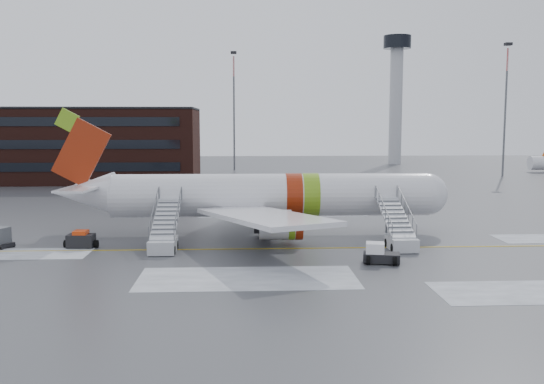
{
  "coord_description": "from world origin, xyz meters",
  "views": [
    {
      "loc": [
        -6.27,
        -47.89,
        9.96
      ],
      "look_at": [
        -3.78,
        3.43,
        4.0
      ],
      "focal_mm": 40.0,
      "sensor_mm": 36.0,
      "label": 1
    }
  ],
  "objects": [
    {
      "name": "ground",
      "position": [
        0.0,
        0.0,
        0.0
      ],
      "size": [
        260.0,
        260.0,
        0.0
      ],
      "primitive_type": "plane",
      "color": "#494C4F",
      "rests_on": "ground"
    },
    {
      "name": "terminal_building",
      "position": [
        -45.0,
        54.98,
        6.2
      ],
      "size": [
        62.0,
        16.11,
        12.3
      ],
      "color": "#3F1E16",
      "rests_on": "ground"
    },
    {
      "name": "baggage_tractor",
      "position": [
        -19.16,
        0.15,
        0.59
      ],
      "size": [
        2.71,
        1.36,
        1.39
      ],
      "color": "black",
      "rests_on": "ground"
    },
    {
      "name": "pushback_tug",
      "position": [
        3.36,
        -6.24,
        0.64
      ],
      "size": [
        2.78,
        2.32,
        1.46
      ],
      "color": "black",
      "rests_on": "ground"
    },
    {
      "name": "control_tower",
      "position": [
        30.0,
        95.0,
        18.75
      ],
      "size": [
        6.4,
        6.4,
        30.0
      ],
      "color": "#B2B5BA",
      "rests_on": "ground"
    },
    {
      "name": "airliner",
      "position": [
        -4.73,
        5.43,
        3.42
      ],
      "size": [
        35.03,
        32.97,
        11.18
      ],
      "color": "white",
      "rests_on": "ground"
    },
    {
      "name": "light_mast_far_n",
      "position": [
        -8.0,
        78.0,
        13.84
      ],
      "size": [
        1.2,
        1.2,
        24.25
      ],
      "color": "#595B60",
      "rests_on": "ground"
    },
    {
      "name": "airstair_aft",
      "position": [
        -12.42,
        -1.11,
        1.06
      ],
      "size": [
        2.05,
        7.7,
        3.48
      ],
      "color": "#B8BAC0",
      "rests_on": "ground"
    },
    {
      "name": "light_mast_far_ne",
      "position": [
        42.0,
        62.0,
        13.84
      ],
      "size": [
        1.2,
        1.2,
        24.25
      ],
      "color": "#595B60",
      "rests_on": "ground"
    },
    {
      "name": "airstair_fwd",
      "position": [
        6.1,
        -1.11,
        1.06
      ],
      "size": [
        2.05,
        7.7,
        3.48
      ],
      "color": "silver",
      "rests_on": "ground"
    }
  ]
}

